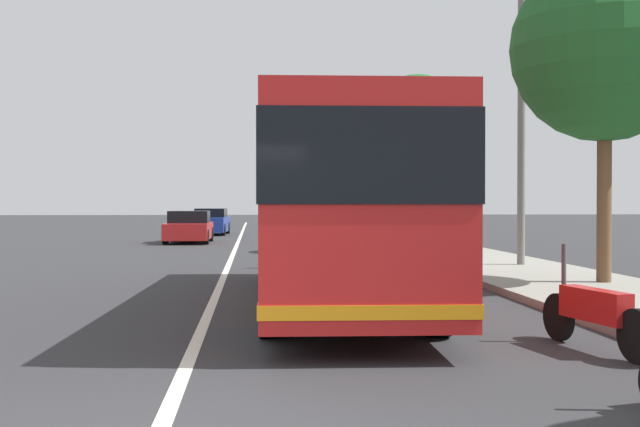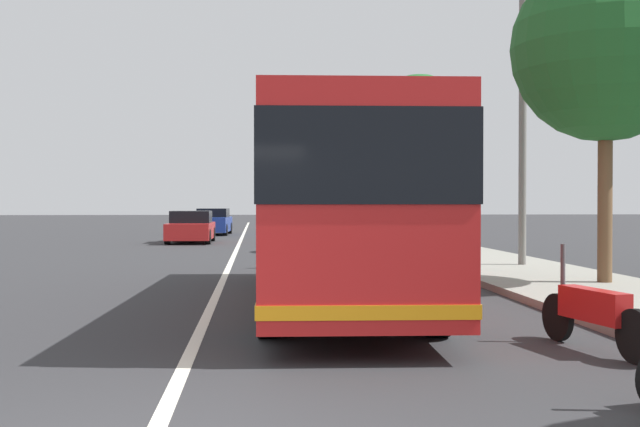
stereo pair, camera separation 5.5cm
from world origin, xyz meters
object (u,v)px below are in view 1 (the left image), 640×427
roadside_tree_mid_block (605,49)px  coach_bus (337,200)px  roadside_tree_far_block (418,125)px  utility_pole (521,104)px  car_far_distant (189,228)px  motorcycle_nearest_curb (594,312)px  car_behind_bus (211,222)px

roadside_tree_mid_block → coach_bus: bearing=107.8°
roadside_tree_far_block → utility_pole: size_ratio=0.72×
car_far_distant → roadside_tree_far_block: (-7.49, -8.71, 3.89)m
roadside_tree_mid_block → roadside_tree_far_block: roadside_tree_mid_block is taller
coach_bus → motorcycle_nearest_curb: (-4.72, -2.60, -1.36)m
car_behind_bus → roadside_tree_far_block: bearing=29.8°
motorcycle_nearest_curb → car_far_distant: size_ratio=0.49×
car_far_distant → roadside_tree_mid_block: size_ratio=0.62×
car_far_distant → utility_pole: 18.23m
car_behind_bus → roadside_tree_mid_block: roadside_tree_mid_block is taller
motorcycle_nearest_curb → utility_pole: (11.19, -3.01, 3.92)m
coach_bus → car_behind_bus: coach_bus is taller
coach_bus → roadside_tree_mid_block: roadside_tree_mid_block is taller
motorcycle_nearest_curb → roadside_tree_far_block: (18.50, -1.76, 4.09)m
car_far_distant → utility_pole: (-14.80, -9.96, 3.73)m
motorcycle_nearest_curb → car_behind_bus: (34.77, 6.46, 0.23)m
motorcycle_nearest_curb → car_behind_bus: 35.36m
motorcycle_nearest_curb → car_far_distant: bearing=3.7°
car_behind_bus → utility_pole: (-23.58, -9.47, 3.70)m
motorcycle_nearest_curb → roadside_tree_mid_block: size_ratio=0.30×
roadside_tree_mid_block → roadside_tree_far_block: (11.94, 1.40, -0.40)m
coach_bus → roadside_tree_mid_block: (1.85, -5.76, 3.13)m
roadside_tree_mid_block → car_far_distant: bearing=27.5°
car_far_distant → roadside_tree_far_block: 12.13m
roadside_tree_far_block → utility_pole: utility_pole is taller
roadside_tree_mid_block → utility_pole: size_ratio=0.79×
roadside_tree_far_block → motorcycle_nearest_curb: bearing=174.6°
coach_bus → utility_pole: size_ratio=1.26×
car_far_distant → roadside_tree_mid_block: bearing=28.1°
roadside_tree_mid_block → roadside_tree_far_block: size_ratio=1.09×
coach_bus → roadside_tree_far_block: (13.79, -4.36, 2.73)m
roadside_tree_mid_block → utility_pole: utility_pole is taller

